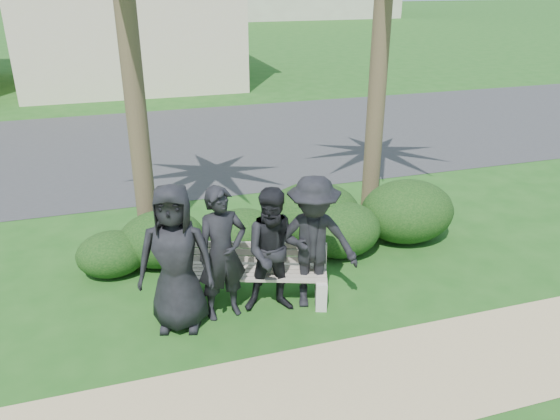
{
  "coord_description": "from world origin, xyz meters",
  "views": [
    {
      "loc": [
        -2.04,
        -6.0,
        4.1
      ],
      "look_at": [
        0.15,
        1.0,
        0.93
      ],
      "focal_mm": 35.0,
      "sensor_mm": 36.0,
      "label": 1
    }
  ],
  "objects_px": {
    "park_bench": "(245,277)",
    "man_b": "(222,254)",
    "man_d": "(313,243)",
    "man_c": "(276,251)",
    "man_a": "(176,259)"
  },
  "relations": [
    {
      "from": "park_bench",
      "to": "man_b",
      "type": "bearing_deg",
      "value": -123.24
    },
    {
      "from": "park_bench",
      "to": "man_d",
      "type": "bearing_deg",
      "value": -4.62
    },
    {
      "from": "park_bench",
      "to": "man_b",
      "type": "relative_size",
      "value": 1.31
    },
    {
      "from": "park_bench",
      "to": "man_c",
      "type": "xyz_separation_m",
      "value": [
        0.33,
        -0.34,
        0.51
      ]
    },
    {
      "from": "man_a",
      "to": "man_d",
      "type": "distance_m",
      "value": 1.75
    },
    {
      "from": "man_a",
      "to": "man_c",
      "type": "xyz_separation_m",
      "value": [
        1.26,
        -0.01,
        -0.1
      ]
    },
    {
      "from": "man_b",
      "to": "man_c",
      "type": "distance_m",
      "value": 0.68
    },
    {
      "from": "park_bench",
      "to": "man_b",
      "type": "distance_m",
      "value": 0.69
    },
    {
      "from": "man_a",
      "to": "man_d",
      "type": "xyz_separation_m",
      "value": [
        1.75,
        -0.04,
        -0.04
      ]
    },
    {
      "from": "man_b",
      "to": "man_c",
      "type": "xyz_separation_m",
      "value": [
        0.67,
        -0.08,
        -0.04
      ]
    },
    {
      "from": "park_bench",
      "to": "man_d",
      "type": "relative_size",
      "value": 1.28
    },
    {
      "from": "park_bench",
      "to": "man_b",
      "type": "xyz_separation_m",
      "value": [
        -0.34,
        -0.26,
        0.55
      ]
    },
    {
      "from": "man_a",
      "to": "man_c",
      "type": "distance_m",
      "value": 1.26
    },
    {
      "from": "man_a",
      "to": "man_c",
      "type": "height_order",
      "value": "man_a"
    },
    {
      "from": "park_bench",
      "to": "man_b",
      "type": "height_order",
      "value": "man_b"
    }
  ]
}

